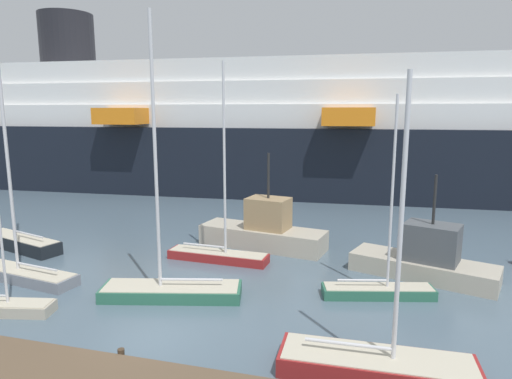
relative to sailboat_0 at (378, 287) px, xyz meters
The scene contains 11 objects.
ground_plane 11.29m from the sailboat_0, 142.21° to the right, with size 600.00×600.00×0.00m, color slate.
sailboat_0 is the anchor object (origin of this frame).
sailboat_1 18.78m from the sailboat_0, behind, with size 6.60×2.49×11.86m.
sailboat_2 9.99m from the sailboat_0, 162.29° to the left, with size 6.35×1.73×11.93m.
sailboat_3 17.86m from the sailboat_0, 159.28° to the right, with size 4.96×2.11×7.01m.
sailboat_4 6.91m from the sailboat_0, 90.92° to the right, with size 6.81×2.13×10.38m.
sailboat_5 10.28m from the sailboat_0, 164.74° to the right, with size 7.12×3.49×13.61m.
sailboat_6 23.13m from the sailboat_0, behind, with size 6.93×3.35×13.10m.
fishing_boat_1 4.20m from the sailboat_0, 52.97° to the left, with size 8.08×4.83×5.78m.
fishing_boat_2 9.87m from the sailboat_0, 139.16° to the left, with size 8.88×4.03×6.42m.
cruise_ship 35.02m from the sailboat_0, 116.68° to the left, with size 134.97×26.71×21.33m.
Camera 1 is at (8.34, -14.64, 9.12)m, focal length 30.96 mm.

